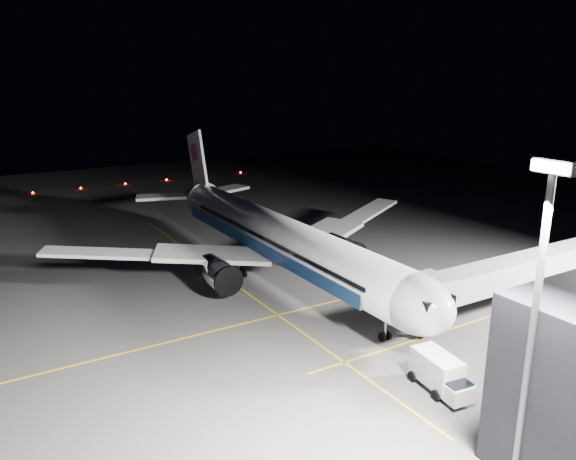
# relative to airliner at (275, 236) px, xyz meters

# --- Properties ---
(ground) EXTENTS (200.00, 200.00, 0.00)m
(ground) POSITION_rel_airliner_xyz_m (1.08, 0.00, -5.16)
(ground) COLOR #4C4C4F
(ground) RESTS_ON ground
(guide_line_main) EXTENTS (0.25, 80.00, 0.01)m
(guide_line_main) POSITION_rel_airliner_xyz_m (11.08, 0.00, -5.16)
(guide_line_main) COLOR gold
(guide_line_main) RESTS_ON ground
(guide_line_cross) EXTENTS (70.00, 0.25, 0.01)m
(guide_line_cross) POSITION_rel_airliner_xyz_m (1.08, -6.00, -5.16)
(guide_line_cross) COLOR gold
(guide_line_cross) RESTS_ON ground
(guide_line_side) EXTENTS (0.25, 40.00, 0.01)m
(guide_line_side) POSITION_rel_airliner_xyz_m (23.08, 10.00, -5.16)
(guide_line_side) COLOR gold
(guide_line_side) RESTS_ON ground
(airliner) EXTENTS (61.48, 54.22, 16.64)m
(airliner) POSITION_rel_airliner_xyz_m (0.00, 0.00, 0.00)
(airliner) COLOR silver
(airliner) RESTS_ON ground
(jet_bridge) EXTENTS (3.60, 34.40, 6.30)m
(jet_bridge) POSITION_rel_airliner_xyz_m (23.08, 18.06, -0.58)
(jet_bridge) COLOR #B2B2B7
(jet_bridge) RESTS_ON ground
(floodlight_mast_south) EXTENTS (2.40, 0.67, 20.70)m
(floodlight_mast_south) POSITION_rel_airliner_xyz_m (41.08, -6.01, 7.21)
(floodlight_mast_south) COLOR #59595E
(floodlight_mast_south) RESTS_ON ground
(taxiway_lights) EXTENTS (0.44, 60.44, 0.44)m
(taxiway_lights) POSITION_rel_airliner_xyz_m (-70.92, 0.00, -4.94)
(taxiway_lights) COLOR #FF140A
(taxiway_lights) RESTS_ON ground
(service_truck) EXTENTS (6.11, 3.15, 3.00)m
(service_truck) POSITION_rel_airliner_xyz_m (30.86, -2.07, -3.56)
(service_truck) COLOR white
(service_truck) RESTS_ON ground
(baggage_tug) EXTENTS (2.77, 2.42, 1.75)m
(baggage_tug) POSITION_rel_airliner_xyz_m (-0.99, 12.36, -4.36)
(baggage_tug) COLOR black
(baggage_tug) RESTS_ON ground
(safety_cone_a) EXTENTS (0.34, 0.34, 0.51)m
(safety_cone_a) POSITION_rel_airliner_xyz_m (-3.60, 4.00, -4.91)
(safety_cone_a) COLOR #FB480A
(safety_cone_a) RESTS_ON ground
(safety_cone_b) EXTENTS (0.40, 0.40, 0.60)m
(safety_cone_b) POSITION_rel_airliner_xyz_m (2.35, 4.63, -4.86)
(safety_cone_b) COLOR #FB480A
(safety_cone_b) RESTS_ON ground
(safety_cone_c) EXTENTS (0.39, 0.39, 0.58)m
(safety_cone_c) POSITION_rel_airliner_xyz_m (-3.91, 5.13, -4.87)
(safety_cone_c) COLOR #FB480A
(safety_cone_c) RESTS_ON ground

